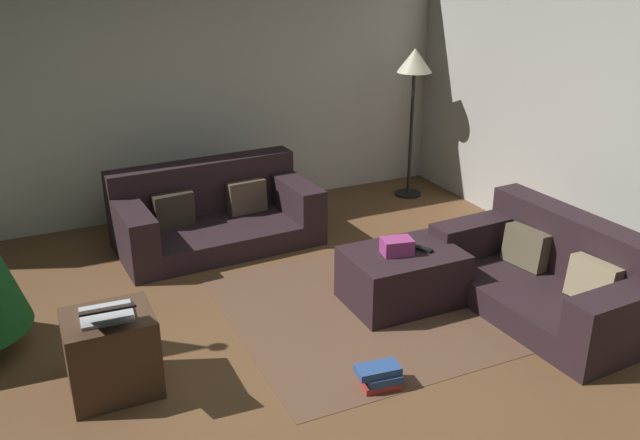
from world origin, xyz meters
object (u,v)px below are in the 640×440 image
at_px(couch_right, 553,276).
at_px(tv_remote, 422,249).
at_px(couch_left, 213,214).
at_px(ottoman, 402,277).
at_px(laptop, 107,313).
at_px(side_table, 112,353).
at_px(book_stack, 380,376).
at_px(corner_lamp, 414,72).
at_px(gift_box, 397,246).

distance_m(couch_right, tv_remote, 0.98).
distance_m(couch_left, ottoman, 1.97).
xyz_separation_m(couch_right, laptop, (-3.13, 0.27, 0.31)).
distance_m(tv_remote, laptop, 2.33).
bearing_deg(side_table, book_stack, -23.83).
height_order(couch_right, corner_lamp, corner_lamp).
distance_m(couch_left, couch_right, 2.97).
xyz_separation_m(tv_remote, corner_lamp, (1.17, 2.06, 0.90)).
distance_m(couch_left, gift_box, 1.96).
xyz_separation_m(gift_box, laptop, (-2.11, -0.28, 0.10)).
distance_m(couch_right, corner_lamp, 2.82).
distance_m(gift_box, laptop, 2.13).
relative_size(couch_right, ottoman, 1.97).
distance_m(couch_right, laptop, 3.15).
height_order(tv_remote, corner_lamp, corner_lamp).
distance_m(couch_left, laptop, 2.36).
bearing_deg(corner_lamp, gift_box, -124.14).
bearing_deg(corner_lamp, book_stack, -124.59).
distance_m(couch_left, side_table, 2.28).
relative_size(tv_remote, corner_lamp, 0.10).
bearing_deg(laptop, tv_remote, 6.29).
height_order(tv_remote, book_stack, tv_remote).
bearing_deg(gift_box, laptop, -172.37).
xyz_separation_m(side_table, corner_lamp, (3.48, 2.25, 1.07)).
height_order(couch_left, corner_lamp, corner_lamp).
distance_m(gift_box, tv_remote, 0.21).
bearing_deg(laptop, couch_left, 58.92).
bearing_deg(gift_box, couch_right, -28.35).
xyz_separation_m(side_table, laptop, (-0.00, -0.07, 0.32)).
height_order(side_table, book_stack, side_table).
height_order(laptop, corner_lamp, corner_lamp).
xyz_separation_m(ottoman, book_stack, (-0.69, -0.88, -0.13)).
distance_m(gift_box, side_table, 2.13).
bearing_deg(corner_lamp, couch_right, -97.89).
relative_size(ottoman, tv_remote, 5.31).
bearing_deg(laptop, corner_lamp, 33.58).
relative_size(ottoman, side_table, 1.63).
distance_m(couch_left, corner_lamp, 2.53).
height_order(couch_left, couch_right, couch_left).
bearing_deg(laptop, gift_box, 7.63).
relative_size(couch_left, ottoman, 2.12).
bearing_deg(book_stack, laptop, 158.43).
xyz_separation_m(couch_left, couch_right, (1.92, -2.27, -0.00)).
relative_size(couch_left, book_stack, 6.35).
xyz_separation_m(couch_right, side_table, (-3.12, 0.34, -0.00)).
height_order(gift_box, side_table, gift_box).
bearing_deg(side_table, couch_right, -6.13).
relative_size(laptop, book_stack, 1.56).
relative_size(laptop, corner_lamp, 0.28).
bearing_deg(gift_box, side_table, -174.16).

